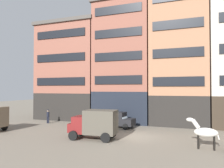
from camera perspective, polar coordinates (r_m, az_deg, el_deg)
ground_plane at (r=21.04m, az=6.22°, el=-13.73°), size 120.00×120.00×0.00m
building_far_left at (r=34.02m, az=-10.62°, el=3.40°), size 9.82×6.83×14.55m
building_center_left at (r=30.69m, az=3.40°, el=5.97°), size 8.05×6.83×16.76m
building_center_right at (r=29.52m, az=17.31°, el=7.16°), size 7.35×6.83×17.61m
draft_horse at (r=17.99m, az=23.35°, el=-11.63°), size 2.35×0.68×2.30m
delivery_truck_near at (r=19.74m, az=-4.65°, el=-10.35°), size 4.46×2.39×2.62m
sedan_dark at (r=25.44m, az=1.71°, el=-9.49°), size 3.86×2.21×1.83m
pedestrian_officer at (r=29.88m, az=-16.63°, el=-8.08°), size 0.48×0.48×1.79m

